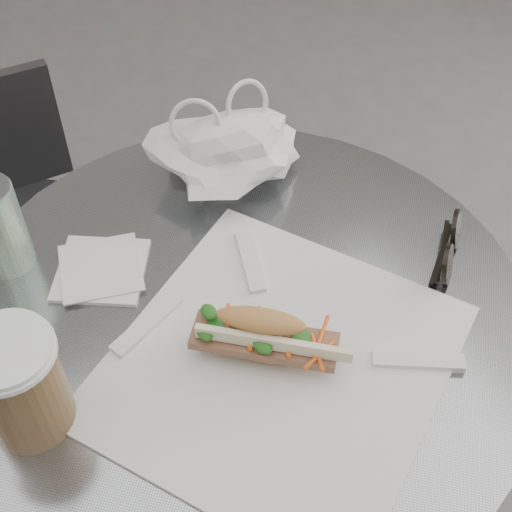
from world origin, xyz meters
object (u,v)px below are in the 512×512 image
chair_far (34,277)px  banh_mi (263,336)px  iced_coffee (19,383)px  sunglasses (449,248)px  cafe_table (243,416)px

chair_far → banh_mi: 0.81m
chair_far → iced_coffee: (-0.11, -0.59, 0.49)m
banh_mi → sunglasses: (0.30, 0.00, -0.02)m
cafe_table → sunglasses: sunglasses is taller
chair_far → sunglasses: bearing=130.1°
banh_mi → sunglasses: bearing=43.5°
iced_coffee → sunglasses: 0.57m
sunglasses → iced_coffee: bearing=135.2°
cafe_table → banh_mi: bearing=-99.6°
banh_mi → iced_coffee: bearing=-150.3°
banh_mi → iced_coffee: iced_coffee is taller
chair_far → sunglasses: (0.45, -0.66, 0.44)m
sunglasses → chair_far: bearing=86.2°
chair_far → banh_mi: (0.15, -0.66, 0.45)m
cafe_table → chair_far: bearing=105.9°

